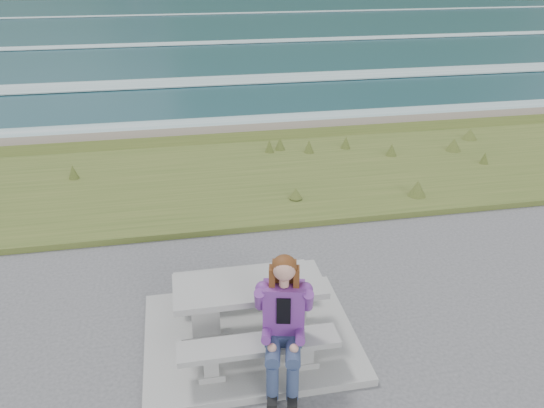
# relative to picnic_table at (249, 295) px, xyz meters

# --- Properties ---
(concrete_slab) EXTENTS (2.60, 2.10, 0.10)m
(concrete_slab) POSITION_rel_picnic_table_xyz_m (-0.00, 0.00, -0.63)
(concrete_slab) COLOR #9B9B96
(concrete_slab) RESTS_ON ground
(picnic_table) EXTENTS (1.80, 0.75, 0.75)m
(picnic_table) POSITION_rel_picnic_table_xyz_m (0.00, 0.00, 0.00)
(picnic_table) COLOR #9B9B96
(picnic_table) RESTS_ON concrete_slab
(bench_landward) EXTENTS (1.80, 0.35, 0.45)m
(bench_landward) POSITION_rel_picnic_table_xyz_m (0.00, -0.70, -0.23)
(bench_landward) COLOR #9B9B96
(bench_landward) RESTS_ON concrete_slab
(bench_seaward) EXTENTS (1.80, 0.35, 0.45)m
(bench_seaward) POSITION_rel_picnic_table_xyz_m (0.00, 0.70, -0.23)
(bench_seaward) COLOR #9B9B96
(bench_seaward) RESTS_ON concrete_slab
(grass_verge) EXTENTS (160.00, 4.50, 0.22)m
(grass_verge) POSITION_rel_picnic_table_xyz_m (-0.00, 5.00, -0.68)
(grass_verge) COLOR #435921
(grass_verge) RESTS_ON ground
(shore_drop) EXTENTS (160.00, 0.80, 2.20)m
(shore_drop) POSITION_rel_picnic_table_xyz_m (-0.00, 7.90, -0.68)
(shore_drop) COLOR #655D4C
(shore_drop) RESTS_ON ground
(ocean) EXTENTS (1600.00, 1600.00, 0.09)m
(ocean) POSITION_rel_picnic_table_xyz_m (-0.00, 25.09, -2.42)
(ocean) COLOR #1C4751
(ocean) RESTS_ON ground
(seated_woman) EXTENTS (0.59, 0.84, 1.51)m
(seated_woman) POSITION_rel_picnic_table_xyz_m (0.24, -0.84, -0.03)
(seated_woman) COLOR navy
(seated_woman) RESTS_ON concrete_slab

